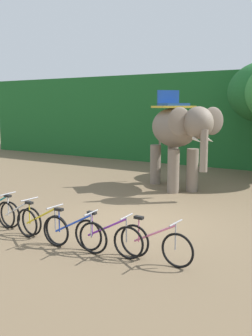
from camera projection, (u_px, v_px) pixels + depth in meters
The scene contains 7 objects.
ground_plane at pixel (135, 222), 10.80m from camera, with size 80.00×80.00×0.00m, color brown.
elephant at pixel (177, 132), 14.86m from camera, with size 3.82×3.52×3.78m.
bike_white at pixel (18, 217), 9.95m from camera, with size 1.71×0.52×0.92m.
bike_yellow at pixel (41, 225), 9.24m from camera, with size 1.71×0.52×0.92m.
bike_blue at pixel (74, 233), 8.67m from camera, with size 1.71×0.52×0.92m.
bike_purple at pixel (108, 237), 8.38m from camera, with size 1.71×0.52×0.92m.
bike_pink at pixel (155, 244), 7.98m from camera, with size 1.71×0.52×0.92m.
Camera 1 is at (5.38, -8.95, 3.14)m, focal length 42.14 mm.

